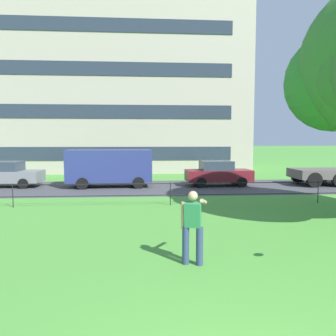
# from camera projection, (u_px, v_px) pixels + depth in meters

# --- Properties ---
(street_strip) EXTENTS (80.00, 6.49, 0.01)m
(street_strip) POSITION_uv_depth(u_px,v_px,m) (163.00, 187.00, 20.02)
(street_strip) COLOR #424247
(street_strip) RESTS_ON ground
(park_fence) EXTENTS (39.89, 0.04, 1.00)m
(park_fence) POSITION_uv_depth(u_px,v_px,m) (170.00, 190.00, 14.51)
(park_fence) COLOR black
(park_fence) RESTS_ON ground
(person_thrower) EXTENTS (0.68, 0.73, 1.70)m
(person_thrower) POSITION_uv_depth(u_px,v_px,m) (193.00, 225.00, 7.59)
(person_thrower) COLOR navy
(person_thrower) RESTS_ON ground
(car_grey_far_left) EXTENTS (4.06, 1.92, 1.54)m
(car_grey_far_left) POSITION_uv_depth(u_px,v_px,m) (7.00, 174.00, 20.15)
(car_grey_far_left) COLOR slate
(car_grey_far_left) RESTS_ON ground
(panel_van_center) EXTENTS (5.07, 2.24, 2.24)m
(panel_van_center) POSITION_uv_depth(u_px,v_px,m) (110.00, 166.00, 20.16)
(panel_van_center) COLOR navy
(panel_van_center) RESTS_ON ground
(car_maroon_right) EXTENTS (4.06, 1.93, 1.54)m
(car_maroon_right) POSITION_uv_depth(u_px,v_px,m) (218.00, 173.00, 20.72)
(car_maroon_right) COLOR maroon
(car_maroon_right) RESTS_ON ground
(apartment_building_background) EXTENTS (24.69, 11.05, 17.49)m
(apartment_building_background) POSITION_uv_depth(u_px,v_px,m) (112.00, 78.00, 32.26)
(apartment_building_background) COLOR #ADA393
(apartment_building_background) RESTS_ON ground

